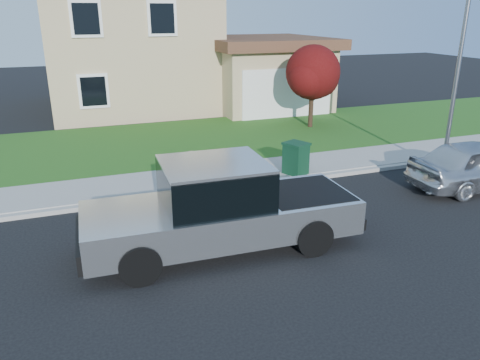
% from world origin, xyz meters
% --- Properties ---
extents(ground, '(80.00, 80.00, 0.00)m').
position_xyz_m(ground, '(0.00, 0.00, 0.00)').
color(ground, black).
rests_on(ground, ground).
extents(curb, '(40.00, 0.20, 0.12)m').
position_xyz_m(curb, '(1.00, 2.90, 0.06)').
color(curb, gray).
rests_on(curb, ground).
extents(sidewalk, '(40.00, 2.00, 0.15)m').
position_xyz_m(sidewalk, '(1.00, 4.00, 0.07)').
color(sidewalk, gray).
rests_on(sidewalk, ground).
extents(lawn, '(40.00, 7.00, 0.10)m').
position_xyz_m(lawn, '(1.00, 8.50, 0.05)').
color(lawn, '#1B4E16').
rests_on(lawn, ground).
extents(house, '(14.00, 11.30, 6.85)m').
position_xyz_m(house, '(1.31, 16.38, 3.17)').
color(house, tan).
rests_on(house, ground).
extents(pickup_truck, '(6.05, 2.41, 1.97)m').
position_xyz_m(pickup_truck, '(-0.53, -0.30, 0.92)').
color(pickup_truck, black).
rests_on(pickup_truck, ground).
extents(woman, '(0.62, 0.50, 1.62)m').
position_xyz_m(woman, '(-0.60, 1.76, 0.77)').
color(woman, tan).
rests_on(woman, ground).
extents(sedan, '(4.26, 1.85, 1.43)m').
position_xyz_m(sedan, '(7.67, 0.60, 0.72)').
color(sedan, silver).
rests_on(sedan, ground).
extents(ornamental_tree, '(2.56, 2.31, 3.51)m').
position_xyz_m(ornamental_tree, '(6.63, 8.81, 2.34)').
color(ornamental_tree, black).
rests_on(ornamental_tree, lawn).
extents(trash_bin, '(0.83, 0.88, 0.99)m').
position_xyz_m(trash_bin, '(3.04, 3.19, 0.65)').
color(trash_bin, '#0D321D').
rests_on(trash_bin, sidewalk).
extents(street_lamp, '(0.40, 0.71, 5.45)m').
position_xyz_m(street_lamp, '(7.73, 1.94, 3.11)').
color(street_lamp, slate).
rests_on(street_lamp, ground).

